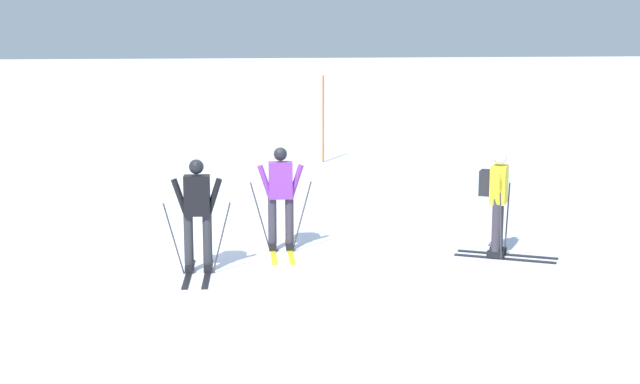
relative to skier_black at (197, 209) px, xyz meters
The scene contains 6 objects.
ground_plane 1.70m from the skier_black, 60.77° to the left, with size 120.00×120.00×0.00m, color silver.
far_snow_ridge 20.16m from the skier_black, 88.04° to the left, with size 80.00×7.55×2.25m, color silver.
skier_black is the anchor object (origin of this frame).
skier_purple 1.78m from the skier_black, 41.39° to the left, with size 1.00×1.61×1.71m.
skier_yellow 4.72m from the skier_black, ahead, with size 1.60×1.05×1.71m.
trail_marker_pole 11.20m from the skier_black, 73.16° to the left, with size 0.06×0.06×2.31m, color #C65614.
Camera 1 is at (-0.53, -14.87, 3.71)m, focal length 52.08 mm.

